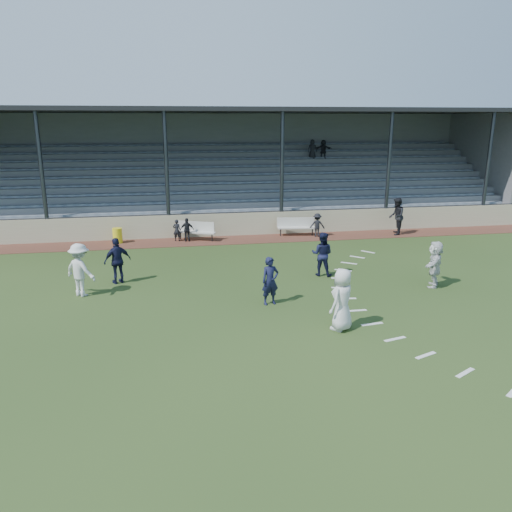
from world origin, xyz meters
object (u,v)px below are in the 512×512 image
(trash_bin, at_px, (117,236))
(player_white_lead, at_px, (342,300))
(football, at_px, (340,316))
(player_navy_lead, at_px, (270,281))
(official, at_px, (396,216))
(bench_left, at_px, (196,229))
(bench_right, at_px, (296,225))

(trash_bin, xyz_separation_m, player_white_lead, (7.42, -12.13, 0.53))
(player_white_lead, bearing_deg, football, -147.59)
(player_white_lead, relative_size, player_navy_lead, 1.14)
(trash_bin, relative_size, football, 3.62)
(football, relative_size, official, 0.11)
(football, xyz_separation_m, player_navy_lead, (-1.86, 1.71, 0.71))
(football, distance_m, player_navy_lead, 2.62)
(bench_left, distance_m, trash_bin, 3.90)
(football, relative_size, player_white_lead, 0.11)
(trash_bin, distance_m, football, 13.75)
(official, bearing_deg, player_navy_lead, -19.84)
(player_white_lead, relative_size, official, 0.94)
(bench_right, xyz_separation_m, trash_bin, (-9.21, -0.14, -0.19))
(trash_bin, bearing_deg, player_white_lead, -58.54)
(bench_right, bearing_deg, football, -90.47)
(bench_right, distance_m, football, 11.68)
(player_navy_lead, bearing_deg, player_white_lead, -67.55)
(trash_bin, bearing_deg, bench_right, 0.88)
(official, bearing_deg, football, -8.51)
(trash_bin, height_order, player_navy_lead, player_navy_lead)
(player_white_lead, distance_m, player_navy_lead, 2.92)
(trash_bin, bearing_deg, football, -56.19)
(player_white_lead, bearing_deg, official, -161.38)
(bench_right, xyz_separation_m, player_navy_lead, (-3.42, -9.86, 0.23))
(player_white_lead, bearing_deg, bench_right, -138.05)
(trash_bin, distance_m, player_white_lead, 14.23)
(bench_right, distance_m, player_navy_lead, 10.44)
(bench_left, relative_size, player_white_lead, 1.07)
(trash_bin, bearing_deg, player_navy_lead, -59.20)
(trash_bin, relative_size, player_white_lead, 0.41)
(football, height_order, player_navy_lead, player_navy_lead)
(bench_right, xyz_separation_m, football, (-1.56, -11.57, -0.48))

